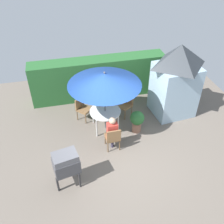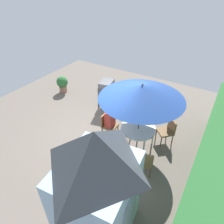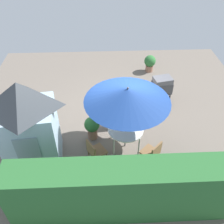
{
  "view_description": "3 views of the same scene",
  "coord_description": "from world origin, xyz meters",
  "views": [
    {
      "loc": [
        -1.55,
        -5.62,
        6.18
      ],
      "look_at": [
        0.01,
        1.04,
        0.89
      ],
      "focal_mm": 40.26,
      "sensor_mm": 36.0,
      "label": 1
    },
    {
      "loc": [
        4.39,
        3.12,
        4.79
      ],
      "look_at": [
        -0.21,
        0.32,
        1.03
      ],
      "focal_mm": 32.13,
      "sensor_mm": 36.0,
      "label": 2
    },
    {
      "loc": [
        0.49,
        6.69,
        6.09
      ],
      "look_at": [
        0.22,
        0.67,
        0.93
      ],
      "focal_mm": 39.22,
      "sensor_mm": 36.0,
      "label": 3
    }
  ],
  "objects": [
    {
      "name": "patio_umbrella",
      "position": [
        -0.18,
        1.31,
        2.08
      ],
      "size": [
        2.45,
        2.45,
        2.34
      ],
      "color": "#4C4C51",
      "rests_on": "ground"
    },
    {
      "name": "garden_shed",
      "position": [
        2.58,
        1.7,
        1.45
      ],
      "size": [
        1.71,
        1.56,
        2.83
      ],
      "color": "#9EBCD1",
      "rests_on": "ground"
    },
    {
      "name": "ground_plane",
      "position": [
        0.0,
        0.0,
        0.0
      ],
      "size": [
        11.0,
        11.0,
        0.0
      ],
      "primitive_type": "plane",
      "color": "#6B6056"
    },
    {
      "name": "hedge_backdrop",
      "position": [
        0.0,
        3.5,
        0.86
      ],
      "size": [
        5.58,
        0.78,
        1.73
      ],
      "color": "#28602D",
      "rests_on": "ground"
    },
    {
      "name": "bbq_grill",
      "position": [
        -1.74,
        -0.87,
        0.85
      ],
      "size": [
        0.79,
        0.63,
        1.2
      ],
      "color": "#47474C",
      "rests_on": "ground"
    },
    {
      "name": "chair_toward_hedge",
      "position": [
        -0.91,
        2.05,
        0.52
      ],
      "size": [
        0.65,
        0.65,
        0.9
      ],
      "color": "olive",
      "rests_on": "ground"
    },
    {
      "name": "person_in_red",
      "position": [
        -0.16,
        0.28,
        0.78
      ],
      "size": [
        0.34,
        0.25,
        1.26
      ],
      "color": "#CC3D33",
      "rests_on": "ground"
    },
    {
      "name": "chair_far_side",
      "position": [
        0.78,
        1.92,
        0.52
      ],
      "size": [
        0.64,
        0.64,
        0.9
      ],
      "color": "olive",
      "rests_on": "ground"
    },
    {
      "name": "potted_plant_by_grill",
      "position": [
        0.88,
        0.87,
        0.5
      ],
      "size": [
        0.51,
        0.51,
        0.85
      ],
      "color": "#936651",
      "rests_on": "ground"
    },
    {
      "name": "patio_table",
      "position": [
        -0.18,
        1.31,
        0.71
      ],
      "size": [
        1.11,
        1.11,
        0.78
      ],
      "color": "white",
      "rests_on": "ground"
    },
    {
      "name": "chair_near_shed",
      "position": [
        -0.16,
        0.19,
        0.52
      ],
      "size": [
        0.47,
        0.47,
        0.9
      ],
      "color": "olive",
      "rests_on": "ground"
    }
  ]
}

